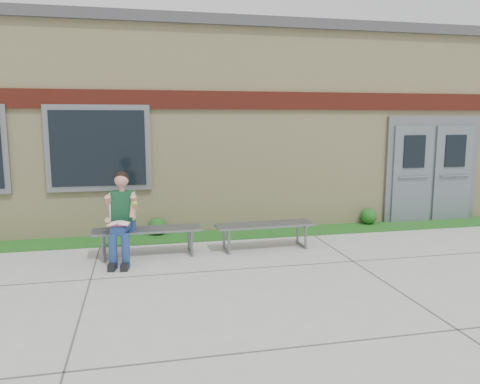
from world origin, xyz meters
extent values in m
plane|color=#9E9E99|center=(0.00, 0.00, 0.00)|extent=(80.00, 80.00, 0.00)
cube|color=#154F17|center=(0.00, 2.60, 0.01)|extent=(16.00, 0.80, 0.02)
cube|color=beige|center=(0.00, 6.00, 2.00)|extent=(16.00, 6.00, 4.00)
cube|color=#3F3F42|center=(0.00, 6.00, 4.10)|extent=(16.20, 6.20, 0.20)
cube|color=maroon|center=(0.00, 2.97, 2.60)|extent=(16.00, 0.06, 0.35)
cube|color=slate|center=(-3.00, 2.96, 1.70)|extent=(1.90, 0.08, 1.60)
cube|color=black|center=(-3.00, 2.92, 1.70)|extent=(1.70, 0.04, 1.40)
cube|color=slate|center=(4.00, 2.96, 1.15)|extent=(2.20, 0.08, 2.30)
cube|color=slate|center=(3.50, 2.91, 1.05)|extent=(0.92, 0.06, 2.10)
cube|color=slate|center=(4.50, 2.91, 1.05)|extent=(0.92, 0.06, 2.10)
cube|color=slate|center=(-2.18, 1.53, 0.44)|extent=(1.77, 0.52, 0.03)
cube|color=slate|center=(-2.88, 1.53, 0.20)|extent=(0.05, 0.49, 0.40)
cube|color=slate|center=(-1.47, 1.53, 0.20)|extent=(0.05, 0.49, 0.40)
cube|color=slate|center=(-0.18, 1.53, 0.43)|extent=(1.72, 0.53, 0.03)
cube|color=slate|center=(-0.86, 1.53, 0.19)|extent=(0.06, 0.48, 0.39)
cube|color=slate|center=(0.51, 1.53, 0.19)|extent=(0.06, 0.48, 0.39)
cube|color=navy|center=(-2.55, 1.48, 0.54)|extent=(0.39, 0.30, 0.17)
cube|color=#103C20|center=(-2.56, 1.46, 0.87)|extent=(0.36, 0.26, 0.48)
sphere|color=tan|center=(-2.56, 1.45, 1.28)|extent=(0.25, 0.25, 0.22)
sphere|color=black|center=(-2.56, 1.47, 1.30)|extent=(0.26, 0.26, 0.23)
cylinder|color=navy|center=(-2.69, 1.22, 0.56)|extent=(0.22, 0.46, 0.16)
cylinder|color=navy|center=(-2.50, 1.20, 0.56)|extent=(0.22, 0.46, 0.16)
cylinder|color=navy|center=(-2.71, 0.97, 0.26)|extent=(0.13, 0.13, 0.52)
cylinder|color=navy|center=(-2.52, 0.94, 0.26)|extent=(0.13, 0.13, 0.52)
cube|color=black|center=(-2.72, 0.90, 0.05)|extent=(0.14, 0.28, 0.10)
cube|color=black|center=(-2.53, 0.87, 0.05)|extent=(0.14, 0.28, 0.10)
cylinder|color=tan|center=(-2.76, 1.43, 0.93)|extent=(0.13, 0.24, 0.28)
cylinder|color=tan|center=(-2.37, 1.37, 0.93)|extent=(0.13, 0.24, 0.28)
cube|color=white|center=(-2.61, 1.09, 0.67)|extent=(0.36, 0.28, 0.02)
cube|color=#C94B67|center=(-2.61, 1.09, 0.65)|extent=(0.36, 0.29, 0.01)
sphere|color=#7BB430|center=(-2.36, 1.22, 0.94)|extent=(0.09, 0.09, 0.09)
sphere|color=#154F17|center=(-1.97, 2.85, 0.19)|extent=(0.34, 0.34, 0.34)
sphere|color=#154F17|center=(2.49, 2.85, 0.19)|extent=(0.34, 0.34, 0.34)
camera|label=1|loc=(-2.29, -6.11, 2.23)|focal=35.00mm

